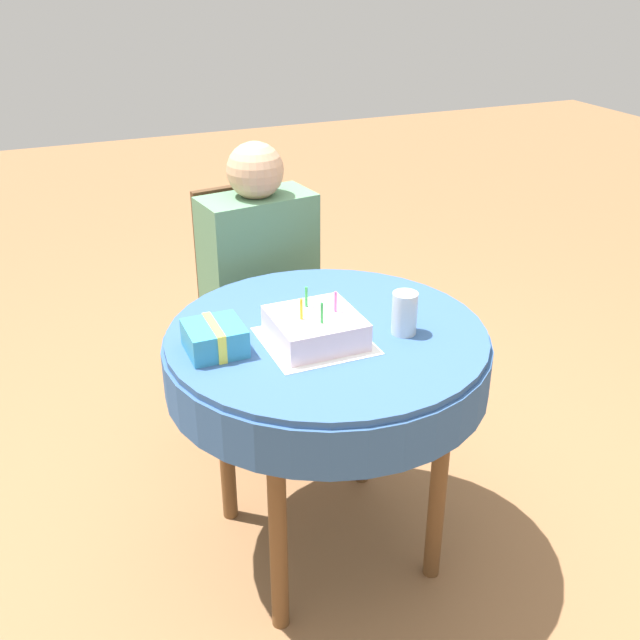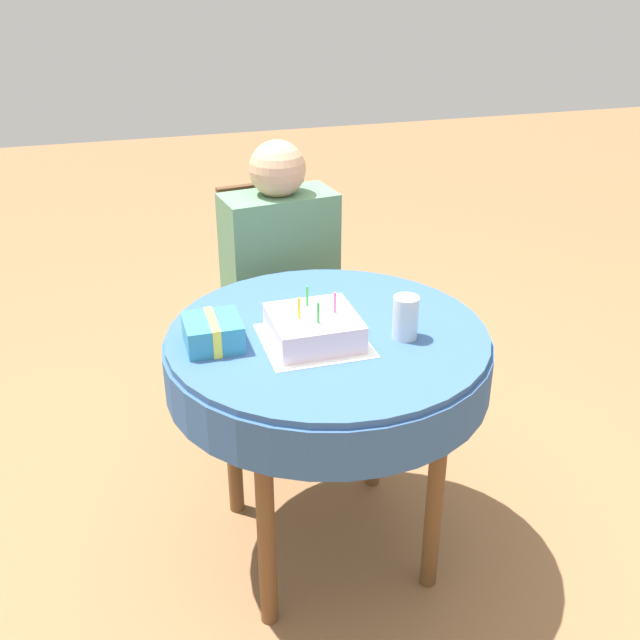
{
  "view_description": "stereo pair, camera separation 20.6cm",
  "coord_description": "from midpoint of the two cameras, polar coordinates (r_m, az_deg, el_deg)",
  "views": [
    {
      "loc": [
        -0.74,
        -1.71,
        1.75
      ],
      "look_at": [
        -0.03,
        -0.01,
        0.82
      ],
      "focal_mm": 42.0,
      "sensor_mm": 36.0,
      "label": 1
    },
    {
      "loc": [
        -0.55,
        -1.78,
        1.75
      ],
      "look_at": [
        -0.03,
        -0.01,
        0.82
      ],
      "focal_mm": 42.0,
      "sensor_mm": 36.0,
      "label": 2
    }
  ],
  "objects": [
    {
      "name": "ground_plane",
      "position": [
        2.55,
        -1.95,
        -16.64
      ],
      "size": [
        12.0,
        12.0,
        0.0
      ],
      "primitive_type": "plane",
      "color": "#8C603D"
    },
    {
      "name": "gift_box",
      "position": [
        2.01,
        -10.95,
        -1.45
      ],
      "size": [
        0.15,
        0.16,
        0.08
      ],
      "color": "teal",
      "rests_on": "dining_table"
    },
    {
      "name": "birthday_cake",
      "position": [
        2.03,
        -3.27,
        -0.68
      ],
      "size": [
        0.23,
        0.23,
        0.14
      ],
      "color": "silver",
      "rests_on": "dining_table"
    },
    {
      "name": "person",
      "position": [
        2.7,
        -6.66,
        3.65
      ],
      "size": [
        0.42,
        0.33,
        1.16
      ],
      "rotation": [
        0.0,
        0.0,
        0.13
      ],
      "color": "tan",
      "rests_on": "ground_plane"
    },
    {
      "name": "drinking_glass",
      "position": [
        2.06,
        3.63,
        0.46
      ],
      "size": [
        0.07,
        0.07,
        0.12
      ],
      "color": "silver",
      "rests_on": "dining_table"
    },
    {
      "name": "chair",
      "position": [
        2.85,
        -7.22,
        0.83
      ],
      "size": [
        0.42,
        0.42,
        0.97
      ],
      "rotation": [
        0.0,
        0.0,
        0.13
      ],
      "color": "#4C331E",
      "rests_on": "ground_plane"
    },
    {
      "name": "dining_table",
      "position": [
        2.14,
        -2.23,
        -3.24
      ],
      "size": [
        0.92,
        0.92,
        0.78
      ],
      "color": "#335689",
      "rests_on": "ground_plane"
    },
    {
      "name": "napkin",
      "position": [
        2.04,
        -3.24,
        -1.66
      ],
      "size": [
        0.28,
        0.28,
        0.0
      ],
      "color": "white",
      "rests_on": "dining_table"
    }
  ]
}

